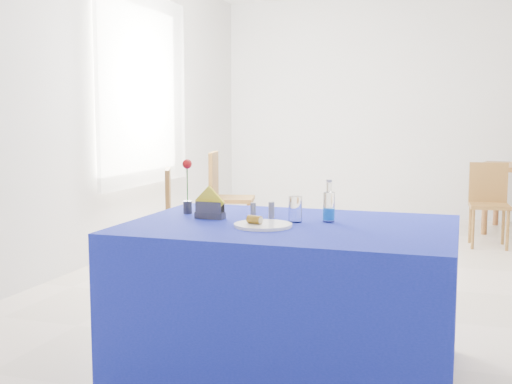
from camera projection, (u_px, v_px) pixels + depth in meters
floor at (380, 285)px, 4.93m from camera, size 7.00×7.00×0.00m
room_shell at (386, 54)px, 4.72m from camera, size 7.00×7.00×7.00m
window_pane at (139, 90)px, 6.26m from camera, size 0.04×1.50×1.60m
curtain at (145, 89)px, 6.24m from camera, size 0.04×1.75×1.85m
plate at (263, 225)px, 3.09m from camera, size 0.28×0.28×0.01m
drinking_glass at (295, 209)px, 3.22m from camera, size 0.07×0.07×0.13m
salt_shaker at (271, 210)px, 3.35m from camera, size 0.03×0.03×0.08m
pepper_shaker at (253, 211)px, 3.32m from camera, size 0.03×0.03×0.08m
blue_table at (289, 298)px, 3.22m from camera, size 1.60×1.10×0.76m
water_bottle at (329, 208)px, 3.23m from camera, size 0.06×0.06×0.21m
napkin_holder at (210, 209)px, 3.33m from camera, size 0.16×0.07×0.17m
rose_vase at (187, 187)px, 3.49m from camera, size 0.05×0.05×0.30m
chair_bg_left at (489, 198)px, 6.39m from camera, size 0.40×0.40×0.83m
chair_win_a at (180, 211)px, 5.46m from camera, size 0.50×0.50×0.85m
chair_win_b at (224, 191)px, 6.44m from camera, size 0.50×0.50×0.94m
banana_pieces at (255, 220)px, 3.09m from camera, size 0.08×0.06×0.04m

